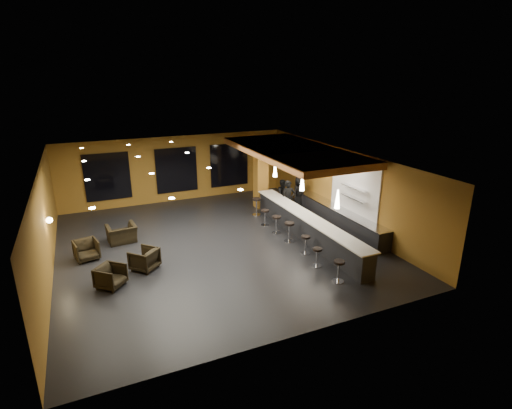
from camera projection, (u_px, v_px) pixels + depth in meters
name	position (u px, v px, depth m)	size (l,w,h in m)	color
floor	(216.00, 246.00, 16.28)	(12.00, 13.00, 0.10)	black
ceiling	(213.00, 159.00, 15.14)	(12.00, 13.00, 0.10)	black
wall_back	(176.00, 169.00, 21.38)	(12.00, 0.10, 3.50)	#8C601F
wall_front	(298.00, 279.00, 10.04)	(12.00, 0.10, 3.50)	#8C601F
wall_left	(43.00, 227.00, 13.37)	(0.10, 13.00, 3.50)	#8C601F
wall_right	(342.00, 187.00, 18.05)	(0.10, 13.00, 3.50)	#8C601F
wood_soffit	(293.00, 151.00, 17.61)	(3.60, 8.00, 0.28)	#A66430
window_left	(107.00, 177.00, 19.95)	(2.20, 0.06, 2.40)	black
window_center	(177.00, 170.00, 21.30)	(2.20, 0.06, 2.40)	black
window_right	(229.00, 165.00, 22.46)	(2.20, 0.06, 2.40)	black
tile_backsplash	(355.00, 187.00, 17.07)	(0.06, 3.20, 2.40)	white
bar_counter	(307.00, 228.00, 16.66)	(0.60, 8.00, 1.00)	black
bar_top	(307.00, 216.00, 16.49)	(0.78, 8.10, 0.05)	white
prep_counter	(339.00, 219.00, 17.88)	(0.70, 6.00, 0.86)	black
prep_top	(340.00, 209.00, 17.74)	(0.72, 6.00, 0.03)	silver
wall_shelf_lower	(354.00, 198.00, 16.97)	(0.30, 1.50, 0.03)	silver
wall_shelf_upper	(355.00, 188.00, 16.83)	(0.30, 1.50, 0.03)	silver
column	(261.00, 174.00, 20.24)	(0.60, 0.60, 3.50)	#9C6823
wall_sconce	(49.00, 220.00, 13.86)	(0.22, 0.22, 0.22)	#FFE5B2
pendant_0	(337.00, 199.00, 14.34)	(0.20, 0.20, 0.70)	white
pendant_1	(302.00, 182.00, 16.50)	(0.20, 0.20, 0.70)	white
pendant_2	(275.00, 169.00, 18.66)	(0.20, 0.20, 0.70)	white
staff_a	(288.00, 199.00, 19.10)	(0.66, 0.43, 1.81)	black
staff_b	(283.00, 195.00, 20.06)	(0.78, 0.61, 1.60)	black
staff_c	(299.00, 193.00, 20.13)	(0.85, 0.56, 1.75)	black
armchair_a	(111.00, 276.00, 12.99)	(0.79, 0.81, 0.74)	black
armchair_b	(144.00, 259.00, 14.15)	(0.83, 0.85, 0.78)	black
armchair_c	(86.00, 250.00, 14.88)	(0.81, 0.84, 0.76)	black
armchair_d	(122.00, 234.00, 16.40)	(1.13, 0.99, 0.74)	black
bar_stool_0	(339.00, 268.00, 13.25)	(0.39, 0.39, 0.77)	silver
bar_stool_1	(317.00, 255.00, 14.32)	(0.36, 0.36, 0.71)	silver
bar_stool_2	(306.00, 242.00, 15.33)	(0.37, 0.37, 0.73)	silver
bar_stool_3	(289.00, 229.00, 16.39)	(0.43, 0.43, 0.84)	silver
bar_stool_4	(276.00, 222.00, 17.27)	(0.40, 0.40, 0.78)	silver
bar_stool_5	(265.00, 215.00, 18.14)	(0.38, 0.38, 0.75)	silver
bar_stool_6	(256.00, 204.00, 19.43)	(0.44, 0.44, 0.86)	silver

